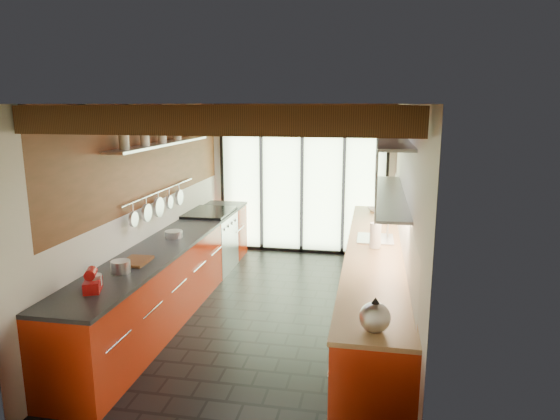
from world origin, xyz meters
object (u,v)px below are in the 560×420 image
Objects in this scene: kettle at (375,315)px; paper_towel at (375,236)px; soap_bottle at (375,235)px; bowl at (375,210)px; stand_mixer at (93,282)px.

kettle is 2.24m from paper_towel.
kettle is at bearing -90.00° from soap_bottle.
soap_bottle is 1.80m from bowl.
stand_mixer is 1.18× the size of bowl.
stand_mixer is 2.57m from kettle.
stand_mixer is 4.73m from bowl.
bowl is (0.00, 4.34, -0.09)m from kettle.
paper_towel reaches higher than bowl.
bowl is (2.54, 3.98, -0.06)m from stand_mixer.
paper_towel is (2.54, 1.88, 0.06)m from stand_mixer.
stand_mixer is 0.78× the size of paper_towel.
paper_towel is 2.10m from bowl.
soap_bottle is 0.73× the size of bowl.
soap_bottle is (0.00, 2.55, -0.04)m from kettle.
stand_mixer is at bearing -122.52° from bowl.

